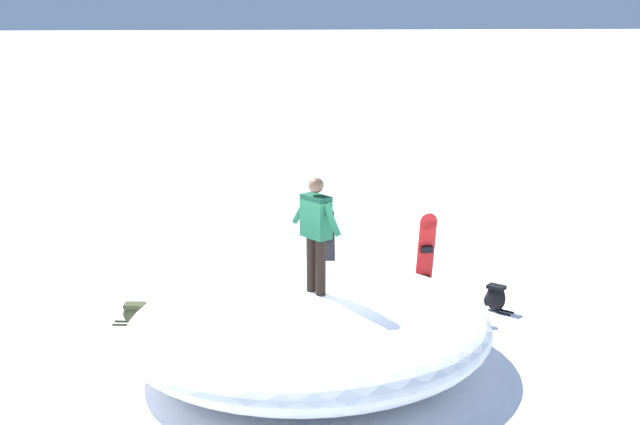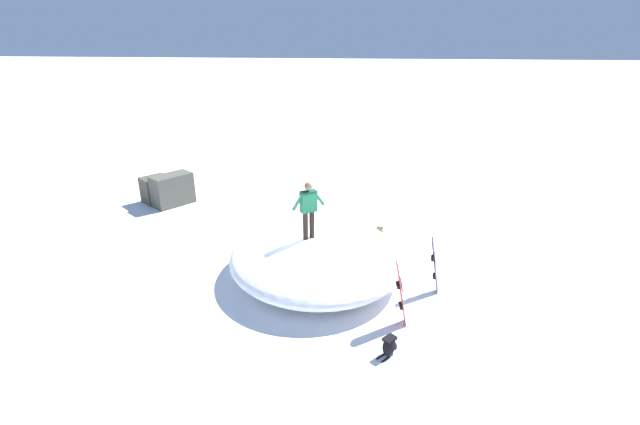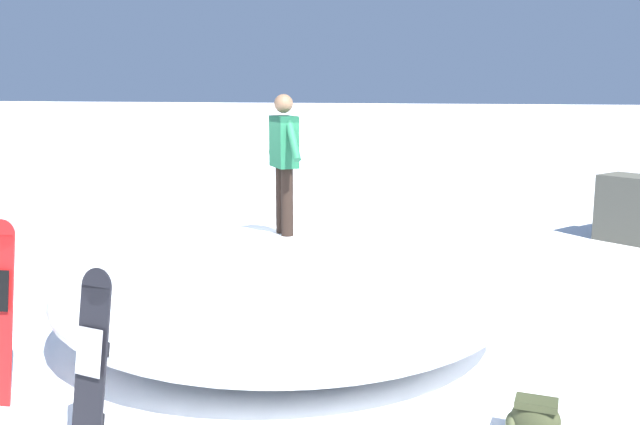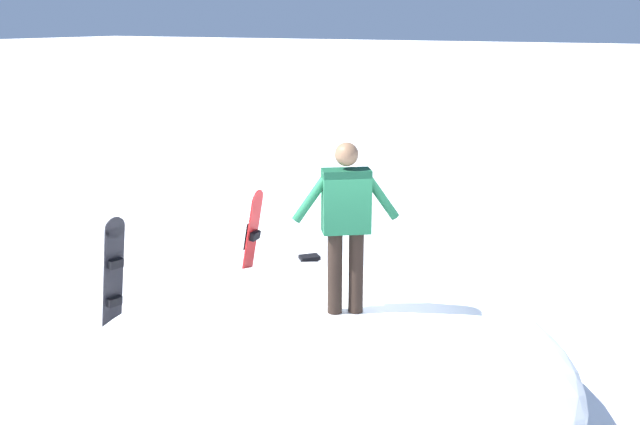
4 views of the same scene
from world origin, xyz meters
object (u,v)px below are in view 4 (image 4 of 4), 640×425
snowboarder_standing (346,218)px  backpack_far (309,269)px  snowboard_primary_upright (251,247)px  snowboard_secondary_upright (114,275)px

snowboarder_standing → backpack_far: snowboarder_standing is taller
snowboarder_standing → snowboard_primary_upright: size_ratio=0.96×
snowboard_primary_upright → snowboard_secondary_upright: 1.86m
snowboarder_standing → backpack_far: bearing=34.8°
snowboard_primary_upright → snowboarder_standing: bearing=-129.3°
snowboarder_standing → snowboard_secondary_upright: snowboarder_standing is taller
snowboarder_standing → snowboard_primary_upright: snowboarder_standing is taller
snowboard_primary_upright → backpack_far: size_ratio=3.39×
snowboard_secondary_upright → backpack_far: snowboard_secondary_upright is taller
snowboarder_standing → snowboard_secondary_upright: (0.41, 3.40, -1.29)m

